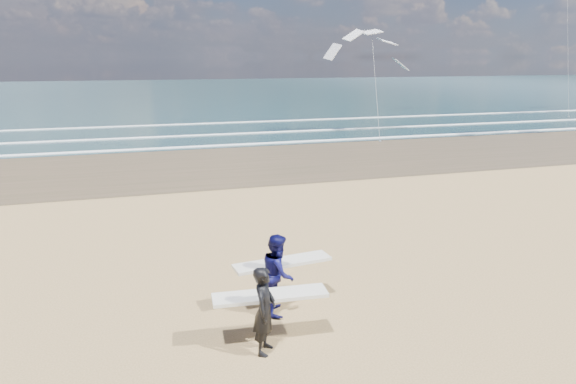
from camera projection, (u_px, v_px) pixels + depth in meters
name	position (u px, v px, depth m)	size (l,w,h in m)	color
wet_sand_strip	(511.00, 145.00, 32.26)	(220.00, 12.00, 0.01)	#493E27
ocean	(280.00, 92.00, 82.31)	(220.00, 100.00, 0.02)	#173234
foam_breakers	(425.00, 125.00, 41.61)	(220.00, 11.70, 0.05)	white
surfer_near	(265.00, 308.00, 9.50)	(2.23, 1.06, 1.70)	black
surfer_far	(278.00, 273.00, 11.00)	(2.25, 1.24, 1.76)	#0B0C43
kite_1	(374.00, 66.00, 35.01)	(6.32, 4.80, 8.29)	slate
kite_5	(568.00, 20.00, 47.26)	(4.79, 4.63, 16.77)	slate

